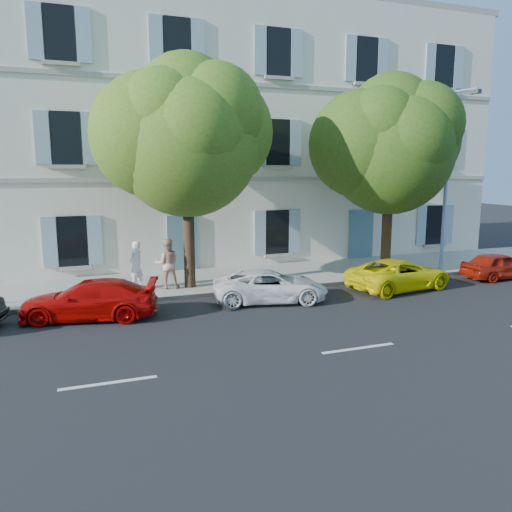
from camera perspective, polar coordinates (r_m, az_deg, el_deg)
name	(u,v)px	position (r m, az deg, el deg)	size (l,w,h in m)	color
ground	(293,307)	(16.26, 4.21, -5.89)	(90.00, 90.00, 0.00)	black
sidewalk	(248,278)	(20.26, -0.95, -2.50)	(36.00, 4.50, 0.15)	#A09E96
kerb	(267,289)	(18.27, 1.28, -3.84)	(36.00, 0.16, 0.16)	#9E998E
building	(209,137)	(25.35, -5.37, 13.40)	(28.00, 7.00, 12.00)	silver
car_red_coupe	(89,300)	(15.69, -18.52, -4.77)	(1.63, 4.00, 1.16)	#AF0605
car_white_coupe	(270,286)	(16.80, 1.66, -3.46)	(1.78, 3.85, 1.07)	white
car_yellow_supercar	(399,274)	(19.25, 16.06, -2.02)	(1.90, 4.12, 1.15)	yellow
car_red_hatchback	(499,266)	(22.59, 25.99, -1.00)	(1.29, 3.20, 1.09)	#951709
tree_left	(187,144)	(18.08, -7.91, 12.57)	(5.15, 5.15, 7.99)	#3A2819
tree_right	(390,152)	(21.00, 15.08, 11.41)	(5.01, 5.01, 7.72)	#3A2819
street_lamp	(449,171)	(22.63, 21.22, 9.04)	(0.35, 1.59, 7.41)	#7293BF
pedestrian_a	(136,265)	(18.35, -13.56, -1.04)	(0.64, 0.42, 1.75)	white
pedestrian_b	(167,264)	(18.24, -10.14, -0.87)	(0.88, 0.69, 1.82)	tan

